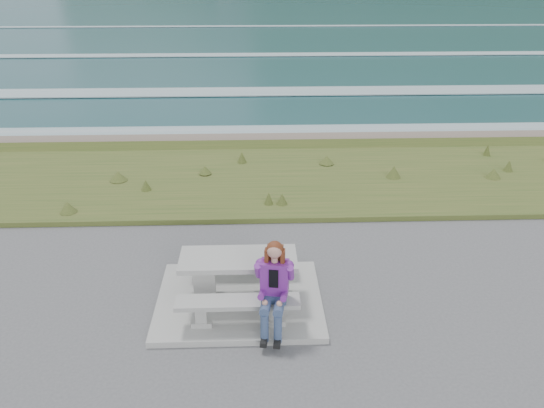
% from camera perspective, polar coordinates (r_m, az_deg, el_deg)
% --- Properties ---
extents(concrete_slab, '(2.60, 2.10, 0.10)m').
position_cam_1_polar(concrete_slab, '(8.60, -3.52, -10.28)').
color(concrete_slab, '#9E9E99').
rests_on(concrete_slab, ground).
extents(picnic_table, '(1.80, 0.75, 0.75)m').
position_cam_1_polar(picnic_table, '(8.25, -3.63, -6.69)').
color(picnic_table, '#9E9E99').
rests_on(picnic_table, concrete_slab).
extents(bench_landward, '(1.80, 0.35, 0.45)m').
position_cam_1_polar(bench_landward, '(7.80, -3.70, -10.86)').
color(bench_landward, '#9E9E99').
rests_on(bench_landward, concrete_slab).
extents(bench_seaward, '(1.80, 0.35, 0.45)m').
position_cam_1_polar(bench_seaward, '(8.97, -3.50, -5.60)').
color(bench_seaward, '#9E9E99').
rests_on(bench_seaward, concrete_slab).
extents(grass_verge, '(160.00, 4.50, 0.22)m').
position_cam_1_polar(grass_verge, '(13.02, -3.07, 2.39)').
color(grass_verge, '#36501E').
rests_on(grass_verge, ground).
extents(shore_drop, '(160.00, 0.80, 2.20)m').
position_cam_1_polar(shore_drop, '(15.74, -2.94, 6.47)').
color(shore_drop, '#6A5A4F').
rests_on(shore_drop, ground).
extents(ocean, '(1600.00, 1600.00, 0.09)m').
position_cam_1_polar(ocean, '(32.81, -2.54, 13.21)').
color(ocean, '#1C4A51').
rests_on(ocean, ground).
extents(seated_woman, '(0.48, 0.73, 1.38)m').
position_cam_1_polar(seated_woman, '(7.60, 0.14, -10.40)').
color(seated_woman, navy).
rests_on(seated_woman, concrete_slab).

